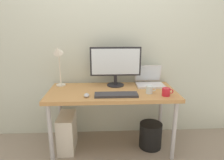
# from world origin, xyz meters

# --- Properties ---
(ground_plane) EXTENTS (6.00, 6.00, 0.00)m
(ground_plane) POSITION_xyz_m (0.00, 0.00, 0.00)
(ground_plane) COLOR gray
(back_wall) EXTENTS (4.40, 0.04, 2.60)m
(back_wall) POSITION_xyz_m (0.00, 0.37, 1.30)
(back_wall) COLOR silver
(back_wall) RESTS_ON ground_plane
(desk) EXTENTS (1.40, 0.63, 0.71)m
(desk) POSITION_xyz_m (0.00, 0.00, 0.64)
(desk) COLOR #B7844C
(desk) RESTS_ON ground_plane
(monitor) EXTENTS (0.59, 0.20, 0.46)m
(monitor) POSITION_xyz_m (0.05, 0.18, 0.97)
(monitor) COLOR #232328
(monitor) RESTS_ON desk
(laptop) EXTENTS (0.32, 0.27, 0.23)m
(laptop) POSITION_xyz_m (0.46, 0.20, 0.76)
(laptop) COLOR silver
(laptop) RESTS_ON desk
(desk_lamp) EXTENTS (0.11, 0.16, 0.49)m
(desk_lamp) POSITION_xyz_m (-0.60, 0.18, 1.06)
(desk_lamp) COLOR silver
(desk_lamp) RESTS_ON desk
(keyboard) EXTENTS (0.44, 0.14, 0.02)m
(keyboard) POSITION_xyz_m (0.03, -0.17, 0.72)
(keyboard) COLOR #333338
(keyboard) RESTS_ON desk
(mouse) EXTENTS (0.06, 0.09, 0.03)m
(mouse) POSITION_xyz_m (-0.27, -0.19, 0.72)
(mouse) COLOR #B2B2B7
(mouse) RESTS_ON desk
(coffee_mug) EXTENTS (0.12, 0.08, 0.08)m
(coffee_mug) POSITION_xyz_m (0.54, -0.20, 0.75)
(coffee_mug) COLOR red
(coffee_mug) RESTS_ON desk
(glass_cup) EXTENTS (0.11, 0.07, 0.08)m
(glass_cup) POSITION_xyz_m (0.39, -0.12, 0.75)
(glass_cup) COLOR silver
(glass_cup) RESTS_ON desk
(computer_tower) EXTENTS (0.18, 0.36, 0.42)m
(computer_tower) POSITION_xyz_m (-0.52, -0.01, 0.21)
(computer_tower) COLOR silver
(computer_tower) RESTS_ON ground_plane
(wastebasket) EXTENTS (0.26, 0.26, 0.30)m
(wastebasket) POSITION_xyz_m (0.45, -0.02, 0.15)
(wastebasket) COLOR black
(wastebasket) RESTS_ON ground_plane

